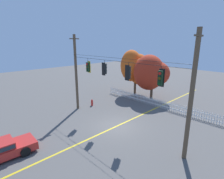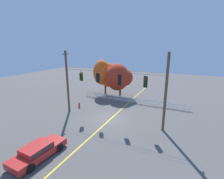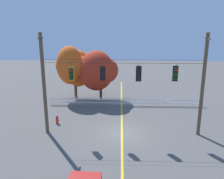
% 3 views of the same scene
% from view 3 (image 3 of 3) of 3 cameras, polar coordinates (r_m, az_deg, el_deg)
% --- Properties ---
extents(ground, '(80.00, 80.00, 0.00)m').
position_cam_3_polar(ground, '(20.33, 2.34, -10.23)').
color(ground, '#565451').
extents(lane_centerline_stripe, '(0.16, 36.00, 0.01)m').
position_cam_3_polar(lane_centerline_stripe, '(20.33, 2.34, -10.22)').
color(lane_centerline_stripe, gold).
rests_on(lane_centerline_stripe, ground).
extents(signal_support_span, '(12.68, 1.10, 8.14)m').
position_cam_3_polar(signal_support_span, '(18.92, 2.47, 1.17)').
color(signal_support_span, brown).
rests_on(signal_support_span, ground).
extents(traffic_signal_northbound_secondary, '(0.43, 0.38, 1.44)m').
position_cam_3_polar(traffic_signal_northbound_secondary, '(19.13, -9.57, 3.67)').
color(traffic_signal_northbound_secondary, black).
extents(traffic_signal_eastbound_side, '(0.43, 0.38, 1.35)m').
position_cam_3_polar(traffic_signal_eastbound_side, '(18.76, -2.19, 3.89)').
color(traffic_signal_eastbound_side, black).
extents(traffic_signal_southbound_primary, '(0.43, 0.38, 1.40)m').
position_cam_3_polar(traffic_signal_southbound_primary, '(18.76, 6.27, 3.79)').
color(traffic_signal_southbound_primary, black).
extents(traffic_signal_northbound_primary, '(0.43, 0.38, 1.43)m').
position_cam_3_polar(traffic_signal_northbound_primary, '(19.20, 14.76, 3.58)').
color(traffic_signal_northbound_primary, black).
extents(white_picket_fence, '(16.84, 0.06, 0.99)m').
position_cam_3_polar(white_picket_fence, '(26.61, 3.23, -2.79)').
color(white_picket_fence, white).
rests_on(white_picket_fence, ground).
extents(autumn_maple_near_fence, '(4.06, 3.71, 6.32)m').
position_cam_3_polar(autumn_maple_near_fence, '(28.72, -9.05, 5.39)').
color(autumn_maple_near_fence, brown).
rests_on(autumn_maple_near_fence, ground).
extents(autumn_maple_mid, '(4.53, 4.14, 5.82)m').
position_cam_3_polar(autumn_maple_mid, '(28.14, -3.11, 4.47)').
color(autumn_maple_mid, brown).
rests_on(autumn_maple_mid, ground).
extents(fire_hydrant, '(0.38, 0.22, 0.77)m').
position_cam_3_polar(fire_hydrant, '(22.50, -12.80, -6.96)').
color(fire_hydrant, red).
rests_on(fire_hydrant, ground).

